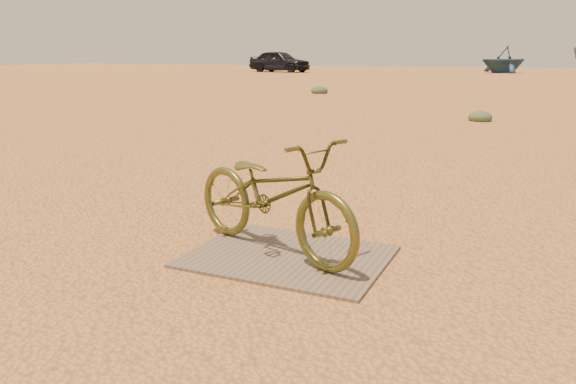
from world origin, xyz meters
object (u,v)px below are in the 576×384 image
at_px(boat_near_left, 280,63).
at_px(bicycle, 273,194).
at_px(car, 280,61).
at_px(boat_far_left, 504,59).
at_px(plywood_board, 288,256).

bearing_deg(boat_near_left, bicycle, -67.72).
xyz_separation_m(car, boat_far_left, (16.00, 4.87, 0.17)).
bearing_deg(bicycle, boat_near_left, 46.94).
bearing_deg(plywood_board, boat_near_left, 115.22).
relative_size(car, boat_far_left, 1.29).
distance_m(plywood_board, boat_far_left, 41.86).
distance_m(plywood_board, bicycle, 0.46).
bearing_deg(car, plywood_board, -146.77).
bearing_deg(boat_far_left, boat_near_left, -135.07).
bearing_deg(boat_near_left, car, -67.79).
height_order(car, boat_near_left, car).
bearing_deg(bicycle, car, 46.94).
distance_m(bicycle, car, 40.77).
xyz_separation_m(car, boat_near_left, (-2.43, 5.20, -0.20)).
bearing_deg(boat_far_left, bicycle, -42.27).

